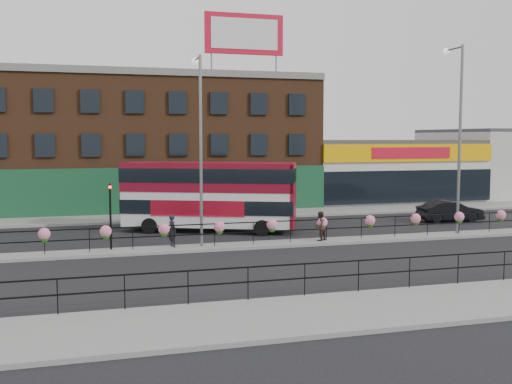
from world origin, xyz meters
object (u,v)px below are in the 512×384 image
object	(u,v)px
lamp_column_west	(200,133)
car	(450,211)
pedestrian_a	(172,230)
pedestrian_b	(320,226)
double_decker_bus	(210,189)
lamp_column_east	(457,123)

from	to	relation	value
lamp_column_west	car	bearing A→B (deg)	15.33
pedestrian_a	pedestrian_b	distance (m)	7.66
pedestrian_b	car	bearing A→B (deg)	172.47
car	pedestrian_a	size ratio (longest dim) A/B	2.74
car	pedestrian_b	world-z (taller)	pedestrian_b
double_decker_bus	car	size ratio (longest dim) A/B	2.34
car	lamp_column_west	distance (m)	18.85
lamp_column_east	lamp_column_west	bearing A→B (deg)	179.86
car	lamp_column_east	size ratio (longest dim) A/B	0.42
double_decker_bus	pedestrian_b	xyz separation A→B (m)	(4.76, -5.41, -1.59)
pedestrian_b	lamp_column_west	bearing A→B (deg)	-36.23
double_decker_bus	lamp_column_east	xyz separation A→B (m)	(13.08, -5.03, 3.85)
pedestrian_a	lamp_column_east	xyz separation A→B (m)	(15.97, -0.07, 5.41)
car	pedestrian_a	distance (m)	19.52
double_decker_bus	pedestrian_a	bearing A→B (deg)	-120.23
double_decker_bus	car	xyz separation A→B (m)	(16.04, -0.19, -1.80)
double_decker_bus	lamp_column_west	bearing A→B (deg)	-106.55
car	pedestrian_b	bearing A→B (deg)	120.23
pedestrian_b	lamp_column_west	xyz separation A→B (m)	(-6.24, 0.42, 4.80)
pedestrian_b	lamp_column_west	world-z (taller)	lamp_column_west
double_decker_bus	pedestrian_a	xyz separation A→B (m)	(-2.89, -4.96, -1.56)
pedestrian_b	double_decker_bus	bearing A→B (deg)	-81.07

